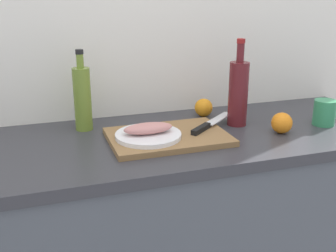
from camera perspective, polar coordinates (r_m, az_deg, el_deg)
name	(u,v)px	position (r m, az deg, el deg)	size (l,w,h in m)	color
back_wall	(120,29)	(1.70, -6.63, 13.04)	(3.20, 0.05, 2.50)	white
kitchen_counter	(145,248)	(1.68, -3.17, -16.38)	(2.00, 0.60, 0.90)	#4C5159
cutting_board	(168,137)	(1.46, 0.00, -1.49)	(0.41, 0.28, 0.02)	olive
white_plate	(148,135)	(1.42, -2.71, -1.28)	(0.23, 0.23, 0.01)	white
fish_fillet	(148,128)	(1.41, -2.73, -0.31)	(0.17, 0.07, 0.04)	tan
chef_knife	(208,125)	(1.53, 5.46, 0.15)	(0.24, 0.21, 0.02)	silver
olive_oil_bottle	(82,97)	(1.56, -11.62, 3.84)	(0.06, 0.06, 0.30)	olive
wine_bottle	(238,92)	(1.61, 9.59, 4.61)	(0.07, 0.07, 0.33)	#59191E
coffee_mug_0	(325,112)	(1.71, 20.68, 1.75)	(0.12, 0.08, 0.10)	#338C59
orange_0	(204,108)	(1.72, 4.89, 2.53)	(0.07, 0.07, 0.07)	orange
orange_1	(282,123)	(1.57, 15.30, 0.41)	(0.08, 0.08, 0.08)	orange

